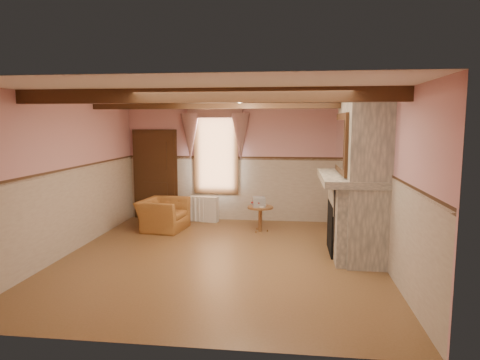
# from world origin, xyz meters

# --- Properties ---
(floor) EXTENTS (5.50, 6.00, 0.01)m
(floor) POSITION_xyz_m (0.00, 0.00, 0.00)
(floor) COLOR brown
(floor) RESTS_ON ground
(ceiling) EXTENTS (5.50, 6.00, 0.01)m
(ceiling) POSITION_xyz_m (0.00, 0.00, 2.80)
(ceiling) COLOR silver
(ceiling) RESTS_ON wall_back
(wall_back) EXTENTS (5.50, 0.02, 2.80)m
(wall_back) POSITION_xyz_m (0.00, 3.00, 1.40)
(wall_back) COLOR #CD8E93
(wall_back) RESTS_ON floor
(wall_front) EXTENTS (5.50, 0.02, 2.80)m
(wall_front) POSITION_xyz_m (0.00, -3.00, 1.40)
(wall_front) COLOR #CD8E93
(wall_front) RESTS_ON floor
(wall_left) EXTENTS (0.02, 6.00, 2.80)m
(wall_left) POSITION_xyz_m (-2.75, 0.00, 1.40)
(wall_left) COLOR #CD8E93
(wall_left) RESTS_ON floor
(wall_right) EXTENTS (0.02, 6.00, 2.80)m
(wall_right) POSITION_xyz_m (2.75, 0.00, 1.40)
(wall_right) COLOR #CD8E93
(wall_right) RESTS_ON floor
(wainscot) EXTENTS (5.50, 6.00, 1.50)m
(wainscot) POSITION_xyz_m (0.00, 0.00, 0.75)
(wainscot) COLOR beige
(wainscot) RESTS_ON floor
(chair_rail) EXTENTS (5.50, 6.00, 0.08)m
(chair_rail) POSITION_xyz_m (0.00, 0.00, 1.50)
(chair_rail) COLOR black
(chair_rail) RESTS_ON wainscot
(firebox) EXTENTS (0.20, 0.95, 0.90)m
(firebox) POSITION_xyz_m (2.00, 0.60, 0.45)
(firebox) COLOR black
(firebox) RESTS_ON floor
(armchair) EXTENTS (1.03, 1.14, 0.67)m
(armchair) POSITION_xyz_m (-1.58, 1.82, 0.34)
(armchair) COLOR #9E662D
(armchair) RESTS_ON floor
(side_table) EXTENTS (0.70, 0.70, 0.55)m
(side_table) POSITION_xyz_m (0.55, 1.92, 0.28)
(side_table) COLOR brown
(side_table) RESTS_ON floor
(book_stack) EXTENTS (0.32, 0.36, 0.20)m
(book_stack) POSITION_xyz_m (0.51, 1.93, 0.65)
(book_stack) COLOR #B7AD8C
(book_stack) RESTS_ON side_table
(radiator) EXTENTS (0.72, 0.29, 0.60)m
(radiator) POSITION_xyz_m (-0.86, 2.70, 0.30)
(radiator) COLOR silver
(radiator) RESTS_ON floor
(bowl) EXTENTS (0.35, 0.35, 0.09)m
(bowl) POSITION_xyz_m (2.24, 0.58, 1.46)
(bowl) COLOR brown
(bowl) RESTS_ON mantel
(mantel_clock) EXTENTS (0.14, 0.24, 0.20)m
(mantel_clock) POSITION_xyz_m (2.24, 1.16, 1.52)
(mantel_clock) COLOR black
(mantel_clock) RESTS_ON mantel
(oil_lamp) EXTENTS (0.11, 0.11, 0.28)m
(oil_lamp) POSITION_xyz_m (2.24, 1.07, 1.56)
(oil_lamp) COLOR #BC7A35
(oil_lamp) RESTS_ON mantel
(candle_red) EXTENTS (0.06, 0.06, 0.16)m
(candle_red) POSITION_xyz_m (2.24, -0.02, 1.50)
(candle_red) COLOR #AA2D15
(candle_red) RESTS_ON mantel
(jar_yellow) EXTENTS (0.06, 0.06, 0.12)m
(jar_yellow) POSITION_xyz_m (2.24, 0.05, 1.48)
(jar_yellow) COLOR gold
(jar_yellow) RESTS_ON mantel
(fireplace) EXTENTS (0.85, 2.00, 2.80)m
(fireplace) POSITION_xyz_m (2.42, 0.60, 1.40)
(fireplace) COLOR gray
(fireplace) RESTS_ON floor
(mantel) EXTENTS (1.05, 2.05, 0.12)m
(mantel) POSITION_xyz_m (2.24, 0.60, 1.36)
(mantel) COLOR gray
(mantel) RESTS_ON fireplace
(overmantel_mirror) EXTENTS (0.06, 1.44, 1.04)m
(overmantel_mirror) POSITION_xyz_m (2.06, 0.60, 1.97)
(overmantel_mirror) COLOR silver
(overmantel_mirror) RESTS_ON fireplace
(door) EXTENTS (1.10, 0.10, 2.10)m
(door) POSITION_xyz_m (-2.10, 2.94, 1.05)
(door) COLOR black
(door) RESTS_ON floor
(window) EXTENTS (1.06, 0.08, 2.02)m
(window) POSITION_xyz_m (-0.60, 2.97, 1.65)
(window) COLOR white
(window) RESTS_ON wall_back
(window_drapes) EXTENTS (1.30, 0.14, 1.40)m
(window_drapes) POSITION_xyz_m (-0.60, 2.88, 2.25)
(window_drapes) COLOR gray
(window_drapes) RESTS_ON wall_back
(ceiling_beam_front) EXTENTS (5.50, 0.18, 0.20)m
(ceiling_beam_front) POSITION_xyz_m (0.00, -1.20, 2.70)
(ceiling_beam_front) COLOR black
(ceiling_beam_front) RESTS_ON ceiling
(ceiling_beam_back) EXTENTS (5.50, 0.18, 0.20)m
(ceiling_beam_back) POSITION_xyz_m (0.00, 1.20, 2.70)
(ceiling_beam_back) COLOR black
(ceiling_beam_back) RESTS_ON ceiling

